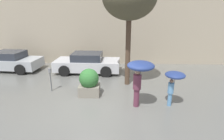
{
  "coord_description": "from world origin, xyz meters",
  "views": [
    {
      "loc": [
        0.89,
        -6.26,
        3.62
      ],
      "look_at": [
        0.67,
        1.6,
        1.05
      ],
      "focal_mm": 28.0,
      "sensor_mm": 36.0,
      "label": 1
    }
  ],
  "objects": [
    {
      "name": "person_child",
      "position": [
        3.14,
        0.17,
        1.18
      ],
      "size": [
        0.77,
        0.77,
        1.46
      ],
      "rotation": [
        0.0,
        0.0,
        -0.15
      ],
      "color": "#669ED1",
      "rests_on": "ground"
    },
    {
      "name": "ground_plane",
      "position": [
        0.0,
        0.0,
        0.0
      ],
      "size": [
        40.0,
        40.0,
        0.0
      ],
      "primitive_type": "plane",
      "color": "slate"
    },
    {
      "name": "person_adult",
      "position": [
        1.77,
        0.01,
        1.54
      ],
      "size": [
        1.02,
        1.02,
        1.92
      ],
      "rotation": [
        0.0,
        0.0,
        -0.86
      ],
      "color": "brown",
      "rests_on": "ground"
    },
    {
      "name": "building_facade",
      "position": [
        0.0,
        6.5,
        3.0
      ],
      "size": [
        18.0,
        0.3,
        6.0
      ],
      "color": "#B7A88E",
      "rests_on": "ground"
    },
    {
      "name": "parked_car_far",
      "position": [
        -6.13,
        4.67,
        0.59
      ],
      "size": [
        4.02,
        2.16,
        1.25
      ],
      "rotation": [
        0.0,
        0.0,
        1.49
      ],
      "color": "#B7BCC1",
      "rests_on": "ground"
    },
    {
      "name": "parking_meter",
      "position": [
        -2.26,
        1.46,
        0.84
      ],
      "size": [
        0.14,
        0.14,
        1.16
      ],
      "color": "#595B60",
      "rests_on": "ground"
    },
    {
      "name": "parked_car_near",
      "position": [
        -0.96,
        4.37,
        0.59
      ],
      "size": [
        4.09,
        2.01,
        1.25
      ],
      "rotation": [
        0.0,
        0.0,
        1.54
      ],
      "color": "silver",
      "rests_on": "ground"
    },
    {
      "name": "planter_box",
      "position": [
        -0.35,
        1.06,
        0.64
      ],
      "size": [
        0.94,
        0.89,
        1.26
      ],
      "color": "gray",
      "rests_on": "ground"
    }
  ]
}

